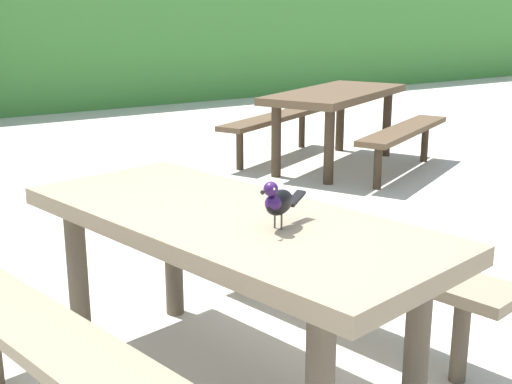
{
  "coord_description": "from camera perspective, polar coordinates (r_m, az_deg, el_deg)",
  "views": [
    {
      "loc": [
        -1.21,
        -1.91,
        1.5
      ],
      "look_at": [
        0.12,
        0.12,
        0.84
      ],
      "focal_mm": 47.53,
      "sensor_mm": 36.0,
      "label": 1
    }
  ],
  "objects": [
    {
      "name": "picnic_table_foreground",
      "position": [
        2.66,
        -2.39,
        -5.57
      ],
      "size": [
        1.98,
        2.0,
        0.74
      ],
      "color": "#84725B",
      "rests_on": "ground"
    },
    {
      "name": "picnic_table_far_centre",
      "position": [
        6.66,
        6.74,
        6.91
      ],
      "size": [
        2.26,
        2.25,
        0.74
      ],
      "color": "brown",
      "rests_on": "ground"
    },
    {
      "name": "bird_grackle",
      "position": [
        2.39,
        1.85,
        -0.77
      ],
      "size": [
        0.27,
        0.15,
        0.18
      ],
      "color": "black",
      "rests_on": "picnic_table_foreground"
    }
  ]
}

